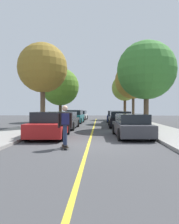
{
  "coord_description": "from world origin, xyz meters",
  "views": [
    {
      "loc": [
        0.48,
        -9.61,
        1.63
      ],
      "look_at": [
        -0.27,
        6.91,
        1.36
      ],
      "focal_mm": 34.25,
      "sensor_mm": 36.0,
      "label": 1
    }
  ],
  "objects_px": {
    "street_tree_right_near": "(133,81)",
    "parked_car_right_far": "(115,117)",
    "street_tree_left_near": "(60,87)",
    "street_tree_right_nearest": "(146,70)",
    "parked_car_left_near": "(65,120)",
    "skateboarder": "(65,123)",
    "parked_car_left_nearest": "(50,125)",
    "parked_car_right_near": "(120,119)",
    "street_tree_right_far": "(125,88)",
    "parked_car_left_far": "(74,117)",
    "parked_car_left_farthest": "(80,115)",
    "skateboard": "(65,146)",
    "street_tree_left_nearest": "(43,68)",
    "parked_car_right_nearest": "(131,126)"
  },
  "relations": [
    {
      "from": "parked_car_left_farthest",
      "to": "parked_car_right_far",
      "type": "distance_m",
      "value": 6.92
    },
    {
      "from": "parked_car_right_far",
      "to": "street_tree_right_near",
      "type": "height_order",
      "value": "street_tree_right_near"
    },
    {
      "from": "street_tree_left_near",
      "to": "parked_car_right_far",
      "type": "bearing_deg",
      "value": -2.55
    },
    {
      "from": "street_tree_right_near",
      "to": "street_tree_left_near",
      "type": "bearing_deg",
      "value": 167.88
    },
    {
      "from": "parked_car_left_nearest",
      "to": "parked_car_right_near",
      "type": "relative_size",
      "value": 0.94
    },
    {
      "from": "street_tree_left_nearest",
      "to": "skateboard",
      "type": "height_order",
      "value": "street_tree_left_nearest"
    },
    {
      "from": "street_tree_right_far",
      "to": "parked_car_right_nearest",
      "type": "bearing_deg",
      "value": -95.71
    },
    {
      "from": "parked_car_left_near",
      "to": "parked_car_right_nearest",
      "type": "bearing_deg",
      "value": -47.64
    },
    {
      "from": "street_tree_left_near",
      "to": "skateboard",
      "type": "xyz_separation_m",
      "value": [
        3.35,
        -17.22,
        -4.18
      ]
    },
    {
      "from": "street_tree_left_near",
      "to": "parked_car_left_near",
      "type": "bearing_deg",
      "value": -77.2
    },
    {
      "from": "parked_car_left_farthest",
      "to": "parked_car_left_far",
      "type": "bearing_deg",
      "value": -89.99
    },
    {
      "from": "parked_car_left_far",
      "to": "parked_car_left_farthest",
      "type": "distance_m",
      "value": 7.04
    },
    {
      "from": "parked_car_left_near",
      "to": "skateboard",
      "type": "xyz_separation_m",
      "value": [
        1.39,
        -8.58,
        -0.57
      ]
    },
    {
      "from": "parked_car_left_nearest",
      "to": "parked_car_left_far",
      "type": "height_order",
      "value": "parked_car_left_far"
    },
    {
      "from": "parked_car_right_near",
      "to": "street_tree_left_near",
      "type": "height_order",
      "value": "street_tree_left_near"
    },
    {
      "from": "parked_car_left_far",
      "to": "street_tree_right_nearest",
      "type": "bearing_deg",
      "value": -43.49
    },
    {
      "from": "parked_car_left_far",
      "to": "parked_car_right_near",
      "type": "xyz_separation_m",
      "value": [
        4.61,
        -4.69,
        -0.04
      ]
    },
    {
      "from": "skateboarder",
      "to": "street_tree_right_near",
      "type": "bearing_deg",
      "value": 71.44
    },
    {
      "from": "skateboard",
      "to": "parked_car_right_nearest",
      "type": "bearing_deg",
      "value": 47.52
    },
    {
      "from": "parked_car_right_near",
      "to": "street_tree_left_nearest",
      "type": "xyz_separation_m",
      "value": [
        -6.58,
        -1.23,
        4.35
      ]
    },
    {
      "from": "parked_car_left_farthest",
      "to": "street_tree_left_near",
      "type": "distance_m",
      "value": 6.36
    },
    {
      "from": "skateboarder",
      "to": "parked_car_right_near",
      "type": "bearing_deg",
      "value": 72.82
    },
    {
      "from": "parked_car_left_farthest",
      "to": "skateboard",
      "type": "bearing_deg",
      "value": -86.4
    },
    {
      "from": "parked_car_right_far",
      "to": "skateboarder",
      "type": "bearing_deg",
      "value": -100.72
    },
    {
      "from": "parked_car_left_far",
      "to": "parked_car_right_nearest",
      "type": "relative_size",
      "value": 1.02
    },
    {
      "from": "street_tree_right_near",
      "to": "parked_car_right_far",
      "type": "bearing_deg",
      "value": 141.89
    },
    {
      "from": "street_tree_left_nearest",
      "to": "street_tree_right_nearest",
      "type": "relative_size",
      "value": 1.01
    },
    {
      "from": "parked_car_right_far",
      "to": "street_tree_right_nearest",
      "type": "height_order",
      "value": "street_tree_right_nearest"
    },
    {
      "from": "street_tree_left_near",
      "to": "street_tree_right_nearest",
      "type": "relative_size",
      "value": 0.93
    },
    {
      "from": "street_tree_left_near",
      "to": "street_tree_right_far",
      "type": "distance_m",
      "value": 10.42
    },
    {
      "from": "parked_car_left_nearest",
      "to": "skateboarder",
      "type": "distance_m",
      "value": 3.57
    },
    {
      "from": "skateboard",
      "to": "skateboarder",
      "type": "relative_size",
      "value": 0.53
    },
    {
      "from": "street_tree_left_nearest",
      "to": "skateboard",
      "type": "bearing_deg",
      "value": -69.82
    },
    {
      "from": "parked_car_right_nearest",
      "to": "street_tree_right_near",
      "type": "distance_m",
      "value": 12.71
    },
    {
      "from": "parked_car_left_nearest",
      "to": "parked_car_left_farthest",
      "type": "distance_m",
      "value": 18.86
    },
    {
      "from": "street_tree_right_far",
      "to": "street_tree_left_near",
      "type": "bearing_deg",
      "value": -145.15
    },
    {
      "from": "parked_car_left_near",
      "to": "skateboarder",
      "type": "xyz_separation_m",
      "value": [
        1.4,
        -8.61,
        0.38
      ]
    },
    {
      "from": "skateboarder",
      "to": "parked_car_left_farthest",
      "type": "bearing_deg",
      "value": 93.62
    },
    {
      "from": "parked_car_left_nearest",
      "to": "street_tree_right_near",
      "type": "distance_m",
      "value": 14.4
    },
    {
      "from": "street_tree_left_near",
      "to": "street_tree_right_nearest",
      "type": "bearing_deg",
      "value": -44.58
    },
    {
      "from": "parked_car_right_far",
      "to": "street_tree_right_far",
      "type": "xyz_separation_m",
      "value": [
        1.97,
        6.24,
        4.01
      ]
    },
    {
      "from": "parked_car_left_nearest",
      "to": "parked_car_right_nearest",
      "type": "distance_m",
      "value": 4.62
    },
    {
      "from": "street_tree_right_near",
      "to": "skateboard",
      "type": "bearing_deg",
      "value": -108.62
    },
    {
      "from": "parked_car_left_farthest",
      "to": "street_tree_left_near",
      "type": "xyz_separation_m",
      "value": [
        -1.96,
        -4.86,
        3.6
      ]
    },
    {
      "from": "street_tree_left_near",
      "to": "street_tree_right_near",
      "type": "distance_m",
      "value": 8.75
    },
    {
      "from": "parked_car_right_near",
      "to": "street_tree_left_near",
      "type": "xyz_separation_m",
      "value": [
        -6.58,
        6.87,
        3.6
      ]
    },
    {
      "from": "street_tree_right_near",
      "to": "skateboarder",
      "type": "relative_size",
      "value": 4.03
    },
    {
      "from": "street_tree_left_near",
      "to": "skateboard",
      "type": "height_order",
      "value": "street_tree_left_near"
    },
    {
      "from": "parked_car_left_near",
      "to": "parked_car_left_far",
      "type": "relative_size",
      "value": 1.1
    },
    {
      "from": "parked_car_right_far",
      "to": "parked_car_left_far",
      "type": "bearing_deg",
      "value": -157.74
    }
  ]
}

